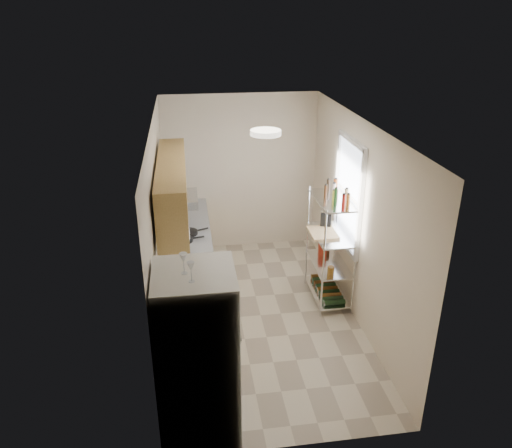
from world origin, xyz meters
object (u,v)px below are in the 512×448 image
Objects in this scene: refrigerator at (198,355)px; rice_cooker at (181,235)px; cutting_board at (323,233)px; frying_pan_large at (184,240)px; espresso_machine at (326,217)px.

rice_cooker is at bearing 93.23° from refrigerator.
rice_cooker is 0.53× the size of cutting_board.
frying_pan_large is (-0.10, 2.41, 0.05)m from refrigerator.
cutting_board is 1.80× the size of espresso_machine.
refrigerator is at bearing -109.56° from espresso_machine.
espresso_machine reaches higher than frying_pan_large.
cutting_board is (1.76, 2.14, 0.15)m from refrigerator.
refrigerator is 3.84× the size of cutting_board.
frying_pan_large is 1.88m from cutting_board.
rice_cooker is 1.92m from cutting_board.
refrigerator reaches higher than espresso_machine.
cutting_board is at bearing -7.87° from rice_cooker.
refrigerator is at bearing -100.17° from frying_pan_large.
rice_cooker is 0.09m from frying_pan_large.
cutting_board is 0.30m from espresso_machine.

